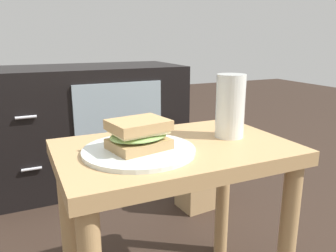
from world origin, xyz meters
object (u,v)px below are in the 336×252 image
plate (139,151)px  paper_bag (201,172)px  sandwich_front (139,134)px  beer_glass (230,108)px  tv_cabinet (84,125)px

plate → paper_bag: bearing=46.7°
plate → sandwich_front: (0.00, -0.00, 0.04)m
plate → beer_glass: (0.26, 0.02, 0.07)m
tv_cabinet → beer_glass: beer_glass is taller
beer_glass → sandwich_front: bearing=-175.0°
beer_glass → plate: bearing=-175.0°
tv_cabinet → paper_bag: 0.64m
beer_glass → paper_bag: (0.19, 0.45, -0.38)m
tv_cabinet → plate: 0.98m
plate → beer_glass: 0.27m
tv_cabinet → sandwich_front: tv_cabinet is taller
plate → sandwich_front: size_ratio=1.67×
tv_cabinet → beer_glass: 0.99m
plate → sandwich_front: bearing=-26.6°
tv_cabinet → sandwich_front: 0.99m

